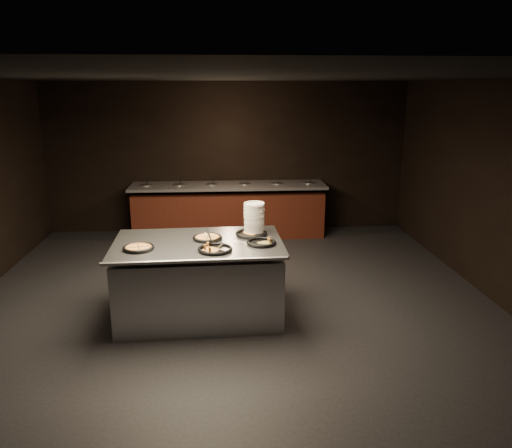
{
  "coord_description": "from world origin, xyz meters",
  "views": [
    {
      "loc": [
        -0.13,
        -5.77,
        2.8
      ],
      "look_at": [
        0.3,
        0.3,
        1.12
      ],
      "focal_mm": 35.0,
      "sensor_mm": 36.0,
      "label": 1
    }
  ],
  "objects_px": {
    "plate_stack": "(254,218)",
    "serving_counter": "(199,281)",
    "pan_veggie_whole": "(138,248)",
    "pan_cheese_whole": "(207,238)"
  },
  "relations": [
    {
      "from": "pan_veggie_whole",
      "to": "serving_counter",
      "type": "bearing_deg",
      "value": 19.67
    },
    {
      "from": "serving_counter",
      "to": "plate_stack",
      "type": "xyz_separation_m",
      "value": [
        0.71,
        0.36,
        0.71
      ]
    },
    {
      "from": "serving_counter",
      "to": "pan_cheese_whole",
      "type": "xyz_separation_m",
      "value": [
        0.11,
        0.1,
        0.53
      ]
    },
    {
      "from": "plate_stack",
      "to": "serving_counter",
      "type": "bearing_deg",
      "value": -153.11
    },
    {
      "from": "pan_veggie_whole",
      "to": "pan_cheese_whole",
      "type": "height_order",
      "value": "same"
    },
    {
      "from": "serving_counter",
      "to": "pan_veggie_whole",
      "type": "distance_m",
      "value": 0.89
    },
    {
      "from": "serving_counter",
      "to": "plate_stack",
      "type": "height_order",
      "value": "plate_stack"
    },
    {
      "from": "plate_stack",
      "to": "pan_cheese_whole",
      "type": "xyz_separation_m",
      "value": [
        -0.6,
        -0.26,
        -0.17
      ]
    },
    {
      "from": "plate_stack",
      "to": "pan_veggie_whole",
      "type": "bearing_deg",
      "value": -156.53
    },
    {
      "from": "serving_counter",
      "to": "pan_veggie_whole",
      "type": "relative_size",
      "value": 5.72
    }
  ]
}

